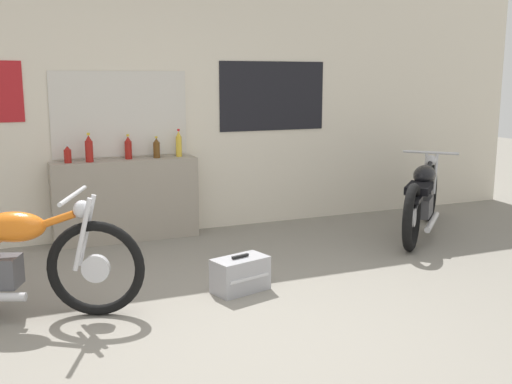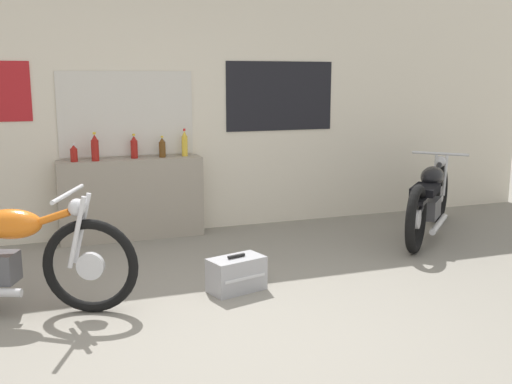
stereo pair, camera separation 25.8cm
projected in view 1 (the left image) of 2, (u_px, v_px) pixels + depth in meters
ground_plane at (247, 341)px, 3.97m from camera, size 24.00×24.00×0.00m
wall_back at (142, 107)px, 6.44m from camera, size 10.00×0.07×2.80m
sill_counter at (126, 200)px, 6.36m from camera, size 1.52×0.28×0.87m
bottle_leftmost at (68, 155)px, 6.04m from camera, size 0.07×0.07×0.19m
bottle_left_center at (89, 149)px, 6.09m from camera, size 0.08×0.08×0.30m
bottle_center at (128, 148)px, 6.32m from camera, size 0.07×0.07×0.26m
bottle_right_center at (157, 148)px, 6.42m from camera, size 0.07×0.07×0.23m
bottle_rightmost at (179, 144)px, 6.52m from camera, size 0.06×0.06×0.30m
motorcycle_orange at (1, 259)px, 4.30m from camera, size 1.95×0.91×0.91m
motorcycle_black at (422, 197)px, 6.61m from camera, size 1.59×1.56×0.87m
hard_case_silver at (240, 274)px, 4.87m from camera, size 0.50×0.36×0.31m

